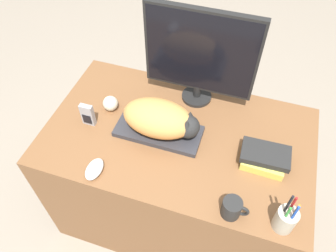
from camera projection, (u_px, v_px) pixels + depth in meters
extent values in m
cube|color=brown|center=(176.00, 177.00, 1.75)|extent=(1.20, 0.72, 0.73)
cube|color=#2D2D33|center=(159.00, 131.00, 1.47)|extent=(0.38, 0.17, 0.02)
ellipsoid|color=#D18C47|center=(158.00, 118.00, 1.40)|extent=(0.31, 0.19, 0.15)
sphere|color=#262626|center=(188.00, 127.00, 1.38)|extent=(0.10, 0.10, 0.10)
cone|color=#262626|center=(187.00, 124.00, 1.32)|extent=(0.04, 0.04, 0.04)
cone|color=#262626|center=(190.00, 115.00, 1.36)|extent=(0.04, 0.04, 0.04)
cylinder|color=black|center=(197.00, 96.00, 1.61)|extent=(0.15, 0.15, 0.02)
cylinder|color=black|center=(197.00, 90.00, 1.58)|extent=(0.04, 0.04, 0.07)
cube|color=black|center=(201.00, 52.00, 1.41)|extent=(0.50, 0.03, 0.41)
cube|color=black|center=(200.00, 53.00, 1.41)|extent=(0.48, 0.01, 0.38)
ellipsoid|color=silver|center=(94.00, 169.00, 1.33)|extent=(0.06, 0.11, 0.04)
cylinder|color=black|center=(231.00, 208.00, 1.19)|extent=(0.07, 0.07, 0.08)
torus|color=black|center=(241.00, 211.00, 1.19)|extent=(0.06, 0.01, 0.06)
cylinder|color=#B2A893|center=(285.00, 220.00, 1.16)|extent=(0.08, 0.08, 0.10)
cylinder|color=orange|center=(294.00, 214.00, 1.12)|extent=(0.01, 0.01, 0.12)
cylinder|color=#B21E1E|center=(290.00, 208.00, 1.12)|extent=(0.01, 0.01, 0.14)
cylinder|color=black|center=(286.00, 208.00, 1.11)|extent=(0.01, 0.01, 0.16)
cylinder|color=#338C38|center=(286.00, 216.00, 1.11)|extent=(0.01, 0.01, 0.12)
cylinder|color=#1E47B2|center=(293.00, 217.00, 1.10)|extent=(0.01, 0.01, 0.14)
sphere|color=beige|center=(110.00, 103.00, 1.54)|extent=(0.07, 0.07, 0.07)
cube|color=#99999E|center=(88.00, 115.00, 1.47)|extent=(0.06, 0.02, 0.11)
cube|color=black|center=(87.00, 119.00, 1.47)|extent=(0.04, 0.00, 0.05)
cube|color=#CCC14C|center=(264.00, 160.00, 1.36)|extent=(0.18, 0.14, 0.04)
cube|color=black|center=(266.00, 154.00, 1.34)|extent=(0.20, 0.13, 0.03)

